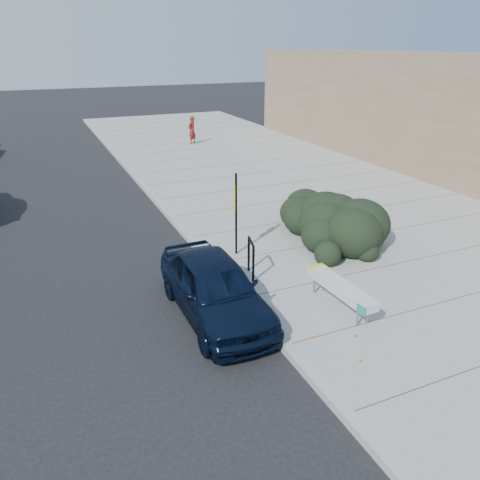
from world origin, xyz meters
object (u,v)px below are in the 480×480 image
object	(u,v)px
bench	(341,288)
sedan_navy	(215,287)
bike_rack	(251,255)
sign_post	(236,209)
pedestrian	(192,130)

from	to	relation	value
bench	sedan_navy	xyz separation A→B (m)	(-2.55, 1.06, 0.05)
bike_rack	sign_post	xyz separation A→B (m)	(0.19, 1.39, 0.74)
sign_post	sedan_navy	distance (m)	3.08
bike_rack	pedestrian	world-z (taller)	pedestrian
sedan_navy	bike_rack	bearing A→B (deg)	38.48
bench	pedestrian	world-z (taller)	pedestrian
bench	pedestrian	bearing A→B (deg)	78.97
sign_post	pedestrian	bearing A→B (deg)	93.96
pedestrian	bench	bearing A→B (deg)	44.17
sedan_navy	pedestrian	bearing A→B (deg)	72.73
bench	pedestrian	xyz separation A→B (m)	(2.84, 18.76, 0.30)
bike_rack	pedestrian	size ratio (longest dim) A/B	0.61
bike_rack	bench	bearing A→B (deg)	-48.23
bench	sedan_navy	world-z (taller)	sedan_navy
sign_post	pedestrian	distance (m)	15.66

